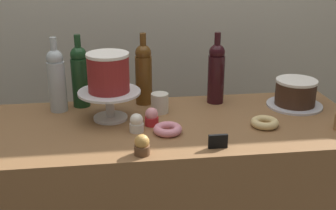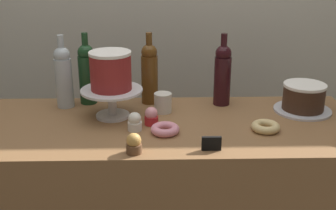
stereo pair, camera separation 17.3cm
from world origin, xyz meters
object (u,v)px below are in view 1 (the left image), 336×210
Objects in this scene: cupcake_strawberry at (152,117)px; donut_glazed at (265,123)px; wine_bottle_clear at (57,79)px; coffee_cup_ceramic at (160,103)px; chocolate_round_cake at (296,92)px; white_layer_cake at (108,72)px; wine_bottle_green at (80,75)px; cake_stand_pedestal at (110,100)px; wine_bottle_amber at (144,73)px; price_sign_chalkboard at (218,141)px; cupcake_caramel at (142,145)px; cupcake_vanilla at (137,123)px; wine_bottle_dark_red at (216,72)px; donut_pink at (168,129)px.

cupcake_strawberry is 0.46m from donut_glazed.
coffee_cup_ceramic is (0.44, -0.08, -0.10)m from wine_bottle_clear.
chocolate_round_cake is 1.06m from wine_bottle_clear.
white_layer_cake reaches higher than cupcake_strawberry.
wine_bottle_clear is at bearing -154.05° from wine_bottle_green.
donut_glazed is at bearing -24.51° from wine_bottle_green.
wine_bottle_green is at bearing 125.79° from cake_stand_pedestal.
price_sign_chalkboard is at bearing -65.78° from wine_bottle_amber.
cupcake_strawberry is (-0.66, -0.13, -0.03)m from chocolate_round_cake.
cupcake_caramel is at bearing -177.15° from price_sign_chalkboard.
wine_bottle_green is at bearing 114.35° from cupcake_caramel.
wine_bottle_clear is 4.38× the size of cupcake_vanilla.
cake_stand_pedestal is 3.47× the size of cupcake_vanilla.
cupcake_vanilla is 0.20m from cupcake_caramel.
white_layer_cake is 2.32× the size of cupcake_caramel.
donut_glazed is (0.84, -0.29, -0.13)m from wine_bottle_clear.
wine_bottle_dark_red reaches higher than cupcake_strawberry.
price_sign_chalkboard is (0.38, -0.33, -0.06)m from cake_stand_pedestal.
white_layer_cake is 1.54× the size of donut_pink.
wine_bottle_clear is 4.38× the size of cupcake_caramel.
donut_glazed is at bearing -14.73° from cake_stand_pedestal.
donut_pink is at bearing -79.63° from wine_bottle_amber.
chocolate_round_cake is at bearing 14.45° from cupcake_vanilla.
coffee_cup_ceramic is (-0.17, 0.38, 0.02)m from price_sign_chalkboard.
price_sign_chalkboard is (0.51, -0.50, -0.12)m from wine_bottle_green.
wine_bottle_green is 0.38m from coffee_cup_ceramic.
cupcake_vanilla is at bearing -165.55° from chocolate_round_cake.
coffee_cup_ceramic is (-0.61, 0.01, -0.03)m from chocolate_round_cake.
wine_bottle_green reaches higher than white_layer_cake.
cupcake_vanilla is at bearing 146.60° from price_sign_chalkboard.
white_layer_cake is at bearing 107.42° from cupcake_caramel.
cupcake_caramel is (-0.38, -0.48, -0.11)m from wine_bottle_dark_red.
cake_stand_pedestal is at bearing 152.11° from cupcake_strawberry.
cupcake_caramel is 0.41m from coffee_cup_ceramic.
cupcake_vanilla is at bearing -54.52° from wine_bottle_green.
white_layer_cake is at bearing -131.85° from wine_bottle_amber.
cake_stand_pedestal is 0.26m from wine_bottle_clear.
white_layer_cake reaches higher than cupcake_caramel.
donut_pink is 0.22m from price_sign_chalkboard.
wine_bottle_green is at bearing 125.48° from cupcake_vanilla.
white_layer_cake is at bearing 139.27° from price_sign_chalkboard.
price_sign_chalkboard is at bearing -66.20° from coffee_cup_ceramic.
cupcake_vanilla is 1.00× the size of cupcake_strawberry.
price_sign_chalkboard is 0.41m from coffee_cup_ceramic.
wine_bottle_amber is 3.83× the size of coffee_cup_ceramic.
white_layer_cake is at bearing -30.20° from wine_bottle_clear.
cake_stand_pedestal is 0.79× the size of wine_bottle_dark_red.
cake_stand_pedestal reaches higher than cupcake_strawberry.
wine_bottle_dark_red is (0.48, 0.14, -0.06)m from white_layer_cake.
chocolate_round_cake is at bearing -7.92° from wine_bottle_green.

